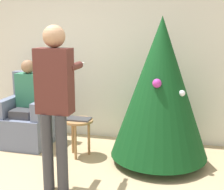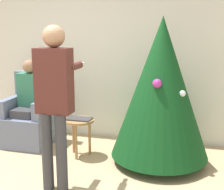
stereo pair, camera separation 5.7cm
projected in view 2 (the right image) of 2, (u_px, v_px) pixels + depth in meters
The scene contains 7 objects.
wall_back at pixel (100, 53), 4.87m from camera, with size 8.00×0.06×2.70m.
christmas_tree at pixel (161, 88), 3.91m from camera, with size 1.25×1.25×1.88m.
armchair at pixel (31, 119), 4.73m from camera, with size 0.67×0.68×1.08m.
person_seated at pixel (29, 99), 4.63m from camera, with size 0.36×0.46×1.27m.
person_standing at pixel (54, 94), 3.24m from camera, with size 0.39×0.57×1.76m.
side_stool at pixel (79, 126), 4.24m from camera, with size 0.39×0.39×0.52m.
laptop at pixel (79, 119), 4.22m from camera, with size 0.33×0.20×0.02m.
Camera 2 is at (1.47, -2.45, 1.73)m, focal length 50.00 mm.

